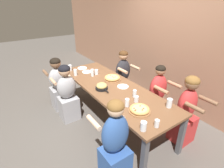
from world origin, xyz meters
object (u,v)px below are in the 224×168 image
Objects in this scene: empty_plate_b at (87,72)px; empty_plate_c at (123,87)px; pizza_board_second at (140,110)px; drinking_glass_e at (75,73)px; drinking_glass_h at (127,103)px; drinking_glass_i at (143,127)px; drinking_glass_a at (157,123)px; diner_near_midleft at (67,95)px; drinking_glass_b at (169,103)px; diner_far_midleft at (123,78)px; drinking_glass_c at (96,72)px; pizza_board_main at (112,78)px; drinking_glass_g at (92,73)px; cocktail_glass_blue at (136,99)px; drinking_glass_d at (70,68)px; diner_far_midright at (157,98)px; empty_plate_a at (82,68)px; drinking_glass_f at (135,94)px; skillet_bowl at (102,87)px; diner_near_right at (115,146)px; diner_near_left at (59,85)px.

empty_plate_b and empty_plate_c have the same top height.
drinking_glass_e is at bearing -173.00° from pizza_board_second.
pizza_board_second is 2.49× the size of drinking_glass_h.
pizza_board_second is 2.54× the size of drinking_glass_i.
diner_near_midleft is at bearing -164.30° from drinking_glass_a.
diner_far_midleft is at bearing 167.24° from drinking_glass_b.
drinking_glass_a is at bearing -6.71° from drinking_glass_c.
diner_far_midleft is at bearing 120.16° from pizza_board_main.
drinking_glass_b is at bearing 53.33° from drinking_glass_h.
drinking_glass_g is at bearing 177.60° from pizza_board_second.
diner_near_midleft is at bearing -149.97° from cocktail_glass_blue.
pizza_board_second is 3.04× the size of drinking_glass_c.
empty_plate_b is 2.07m from drinking_glass_i.
drinking_glass_d is (-0.29, -0.26, 0.05)m from empty_plate_b.
drinking_glass_g is (-1.26, -0.08, 0.03)m from cocktail_glass_blue.
cocktail_glass_blue is 0.20m from drinking_glass_h.
diner_far_midright reaches higher than diner_near_midleft.
drinking_glass_g reaches higher than drinking_glass_c.
drinking_glass_e is at bearing -84.48° from empty_plate_b.
drinking_glass_d is (-2.18, -0.63, -0.01)m from drinking_glass_b.
drinking_glass_d reaches higher than empty_plate_c.
empty_plate_a is 1.75× the size of drinking_glass_i.
diner_near_midleft is at bearing -169.64° from drinking_glass_i.
drinking_glass_g is (-1.13, -0.15, 0.02)m from drinking_glass_f.
pizza_board_main is 0.36m from empty_plate_c.
pizza_board_main is 0.89m from cocktail_glass_blue.
drinking_glass_d reaches higher than skillet_bowl.
drinking_glass_b is 1.06× the size of drinking_glass_d.
cocktail_glass_blue is (-0.23, 0.14, 0.01)m from pizza_board_second.
diner_far_midright is (1.64, 0.70, -0.23)m from empty_plate_a.
empty_plate_b is 1.65× the size of drinking_glass_h.
drinking_glass_g is at bearing -74.62° from drinking_glass_c.
drinking_glass_i is 0.10× the size of diner_near_right.
diner_near_midleft reaches higher than drinking_glass_d.
drinking_glass_g is at bearing -0.67° from empty_plate_b.
drinking_glass_e reaches higher than drinking_glass_f.
diner_near_left is (-0.37, -0.71, -0.26)m from drinking_glass_c.
pizza_board_second is (1.10, -0.29, -0.00)m from pizza_board_main.
drinking_glass_c is at bearing -171.26° from drinking_glass_b.
drinking_glass_d is 0.89× the size of drinking_glass_g.
pizza_board_main is at bearing 19.94° from empty_plate_b.
skillet_bowl is at bearing -59.37° from pizza_board_main.
drinking_glass_f is at bearing 4.67° from empty_plate_a.
diner_far_midleft is at bearing -0.42° from diner_near_midleft.
diner_near_midleft is at bearing -38.22° from diner_far_midright.
drinking_glass_h is at bearing -164.65° from pizza_board_second.
diner_near_midleft reaches higher than drinking_glass_e.
drinking_glass_b is at bearing 0.44° from diner_near_right.
pizza_board_second is at bearing 24.44° from diner_far_midright.
skillet_bowl reaches higher than empty_plate_b.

